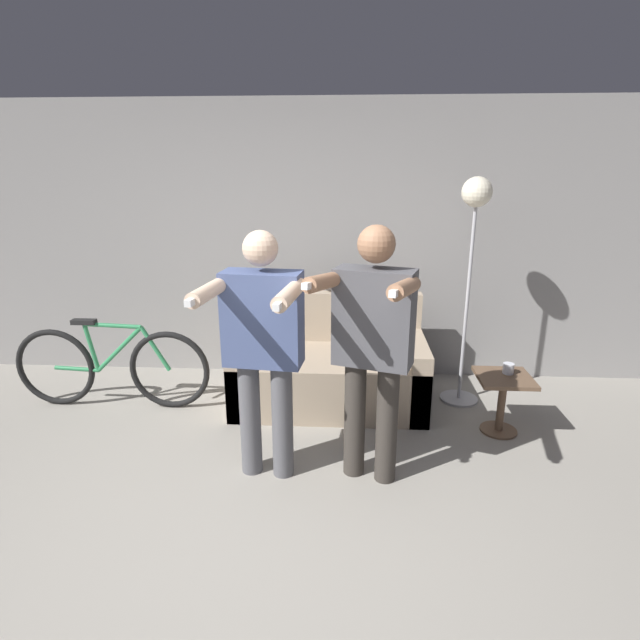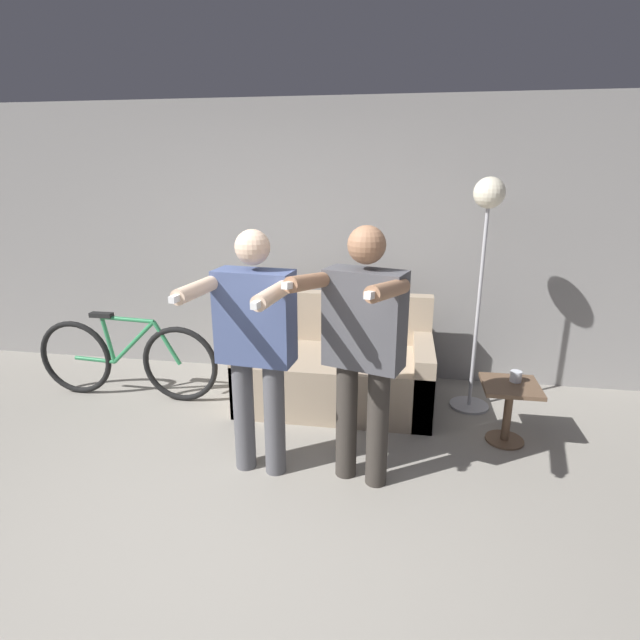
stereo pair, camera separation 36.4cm
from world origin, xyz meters
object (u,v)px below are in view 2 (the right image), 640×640
at_px(floor_lamp, 486,232).
at_px(bicycle, 127,359).
at_px(cup, 516,376).
at_px(cat, 363,285).
at_px(couch, 336,370).
at_px(person_left, 255,338).
at_px(person_right, 363,340).
at_px(side_table, 509,401).

bearing_deg(floor_lamp, bicycle, -174.46).
bearing_deg(floor_lamp, cup, -64.37).
bearing_deg(floor_lamp, cat, 165.41).
height_order(couch, person_left, person_left).
distance_m(person_left, bicycle, 1.85).
xyz_separation_m(person_right, floor_lamp, (0.85, 1.22, 0.52)).
relative_size(person_left, side_table, 3.49).
bearing_deg(side_table, couch, 160.99).
bearing_deg(person_left, couch, 77.72).
relative_size(person_left, floor_lamp, 0.85).
bearing_deg(side_table, person_left, -158.92).
relative_size(person_right, bicycle, 0.99).
bearing_deg(side_table, cat, 145.39).
bearing_deg(person_right, cat, 112.08).
height_order(couch, floor_lamp, floor_lamp).
bearing_deg(cat, floor_lamp, -14.59).
distance_m(cat, bicycle, 2.21).
distance_m(person_left, cup, 1.97).
relative_size(couch, side_table, 3.46).
bearing_deg(person_right, person_left, -162.27).
bearing_deg(side_table, cup, 54.42).
height_order(person_left, bicycle, person_left).
bearing_deg(bicycle, floor_lamp, 5.54).
xyz_separation_m(side_table, cup, (0.04, 0.06, 0.18)).
relative_size(cat, floor_lamp, 0.21).
bearing_deg(side_table, person_right, -147.54).
bearing_deg(person_left, side_table, 27.25).
bearing_deg(bicycle, cup, -3.56).
bearing_deg(floor_lamp, couch, -175.82).
height_order(cat, side_table, cat).
distance_m(couch, cup, 1.47).
bearing_deg(cat, person_left, -111.18).
height_order(cup, bicycle, bicycle).
relative_size(couch, person_left, 0.99).
relative_size(cat, bicycle, 0.24).
distance_m(couch, cat, 0.80).
xyz_separation_m(person_left, person_right, (0.69, 0.00, 0.03)).
bearing_deg(cup, bicycle, 176.44).
xyz_separation_m(couch, cup, (1.40, -0.41, 0.22)).
distance_m(side_table, bicycle, 3.22).
height_order(side_table, bicycle, bicycle).
height_order(person_left, person_right, person_right).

